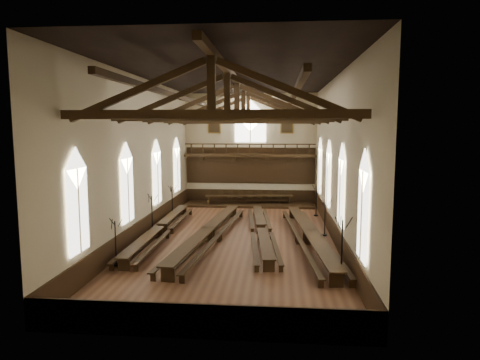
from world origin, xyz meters
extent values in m
plane|color=brown|center=(0.00, 0.00, 0.00)|extent=(26.00, 26.00, 0.00)
plane|color=#C4B694|center=(0.00, 13.00, 5.00)|extent=(12.00, 0.00, 12.00)
plane|color=#C4B694|center=(0.00, -13.00, 5.00)|extent=(12.00, 0.00, 12.00)
plane|color=#C4B694|center=(-6.00, 0.00, 5.00)|extent=(0.00, 26.00, 26.00)
plane|color=#C4B694|center=(6.00, 0.00, 5.00)|extent=(0.00, 26.00, 26.00)
plane|color=black|center=(0.00, 0.00, 10.00)|extent=(26.00, 26.00, 0.00)
cube|color=black|center=(0.00, 12.96, 0.60)|extent=(11.90, 0.08, 1.20)
cube|color=black|center=(0.00, -12.96, 0.60)|extent=(11.90, 0.08, 1.20)
cube|color=black|center=(-5.96, 0.00, 0.60)|extent=(0.08, 25.90, 1.20)
cube|color=black|center=(5.96, 0.00, 0.60)|extent=(0.08, 25.90, 1.20)
cube|color=silver|center=(-5.90, -9.00, 3.40)|extent=(0.05, 1.80, 3.60)
cube|color=silver|center=(-5.90, -9.00, 5.20)|extent=(0.05, 1.80, 1.80)
cylinder|color=#C4B694|center=(-5.86, -9.00, 3.40)|extent=(0.08, 0.08, 3.60)
cube|color=silver|center=(-5.90, -3.00, 3.40)|extent=(0.05, 1.80, 3.60)
cube|color=silver|center=(-5.90, -3.00, 5.20)|extent=(0.05, 1.80, 1.80)
cylinder|color=#C4B694|center=(-5.86, -3.00, 3.40)|extent=(0.08, 0.08, 3.60)
cube|color=silver|center=(-5.90, 3.00, 3.40)|extent=(0.05, 1.80, 3.60)
cube|color=silver|center=(-5.90, 3.00, 5.20)|extent=(0.05, 1.80, 1.80)
cylinder|color=#C4B694|center=(-5.86, 3.00, 3.40)|extent=(0.08, 0.08, 3.60)
cube|color=silver|center=(-5.90, 9.00, 3.40)|extent=(0.05, 1.80, 3.60)
cube|color=silver|center=(-5.90, 9.00, 5.20)|extent=(0.05, 1.80, 1.80)
cylinder|color=#C4B694|center=(-5.86, 9.00, 3.40)|extent=(0.08, 0.08, 3.60)
cube|color=silver|center=(5.90, -9.00, 3.40)|extent=(0.05, 1.80, 3.60)
cube|color=silver|center=(5.90, -9.00, 5.20)|extent=(0.05, 1.80, 1.80)
cylinder|color=#C4B694|center=(5.86, -9.00, 3.40)|extent=(0.08, 0.08, 3.60)
cube|color=silver|center=(5.90, -3.00, 3.40)|extent=(0.05, 1.80, 3.60)
cube|color=silver|center=(5.90, -3.00, 5.20)|extent=(0.05, 1.80, 1.80)
cylinder|color=#C4B694|center=(5.86, -3.00, 3.40)|extent=(0.08, 0.08, 3.60)
cube|color=silver|center=(5.90, 3.00, 3.40)|extent=(0.05, 1.80, 3.60)
cube|color=silver|center=(5.90, 3.00, 5.20)|extent=(0.05, 1.80, 1.80)
cylinder|color=#C4B694|center=(5.86, 3.00, 3.40)|extent=(0.08, 0.08, 3.60)
cube|color=silver|center=(5.90, 9.00, 3.40)|extent=(0.05, 1.80, 3.60)
cube|color=silver|center=(5.90, 9.00, 5.20)|extent=(0.05, 1.80, 1.80)
cylinder|color=#C4B694|center=(5.86, 9.00, 3.40)|extent=(0.08, 0.08, 3.60)
cube|color=white|center=(0.00, 12.90, 6.80)|extent=(2.80, 0.05, 2.40)
cube|color=white|center=(0.00, 12.90, 8.00)|extent=(2.80, 0.05, 2.80)
cylinder|color=#C4B694|center=(0.00, 12.86, 6.80)|extent=(0.10, 0.10, 2.40)
cube|color=#342210|center=(0.00, 12.35, 4.40)|extent=(11.80, 1.20, 0.20)
cube|color=black|center=(0.00, 12.94, 3.45)|extent=(11.80, 0.10, 3.30)
cube|color=#342210|center=(0.00, 11.81, 5.45)|extent=(11.60, 0.12, 0.10)
cube|color=#342210|center=(0.00, 11.81, 4.55)|extent=(11.60, 0.12, 0.10)
cube|color=#342210|center=(-4.50, 12.75, 4.15)|extent=(0.35, 0.40, 0.50)
cube|color=#342210|center=(-1.50, 12.75, 4.15)|extent=(0.35, 0.40, 0.50)
cube|color=#342210|center=(1.50, 12.75, 4.15)|extent=(0.35, 0.40, 0.50)
cube|color=#342210|center=(4.50, 12.75, 4.15)|extent=(0.35, 0.40, 0.50)
cube|color=brown|center=(-3.30, 12.91, 7.10)|extent=(1.15, 0.06, 1.45)
cube|color=black|center=(-3.30, 12.87, 7.10)|extent=(0.95, 0.04, 1.25)
cube|color=brown|center=(3.30, 12.91, 7.10)|extent=(1.15, 0.06, 1.45)
cube|color=black|center=(3.30, 12.87, 7.10)|extent=(0.95, 0.04, 1.25)
cube|color=#342210|center=(0.00, -10.00, 7.40)|extent=(11.70, 0.35, 0.35)
cube|color=#342210|center=(0.00, -10.00, 8.70)|extent=(0.30, 0.30, 2.40)
cube|color=#342210|center=(-2.88, -10.00, 8.30)|extent=(5.44, 0.26, 2.40)
cube|color=#342210|center=(2.88, -10.00, 8.30)|extent=(5.44, 0.26, 2.40)
cube|color=#342210|center=(0.00, -5.00, 7.40)|extent=(11.70, 0.35, 0.35)
cube|color=#342210|center=(0.00, -5.00, 8.70)|extent=(0.30, 0.30, 2.40)
cube|color=#342210|center=(-2.88, -5.00, 8.30)|extent=(5.44, 0.26, 2.40)
cube|color=#342210|center=(2.88, -5.00, 8.30)|extent=(5.44, 0.26, 2.40)
cube|color=#342210|center=(0.00, 0.00, 7.40)|extent=(11.70, 0.35, 0.35)
cube|color=#342210|center=(0.00, 0.00, 8.70)|extent=(0.30, 0.30, 2.40)
cube|color=#342210|center=(-2.88, 0.00, 8.30)|extent=(5.44, 0.26, 2.40)
cube|color=#342210|center=(2.88, 0.00, 8.30)|extent=(5.44, 0.26, 2.40)
cube|color=#342210|center=(0.00, 5.00, 7.40)|extent=(11.70, 0.35, 0.35)
cube|color=#342210|center=(0.00, 5.00, 8.70)|extent=(0.30, 0.30, 2.40)
cube|color=#342210|center=(-2.88, 5.00, 8.30)|extent=(5.44, 0.26, 2.40)
cube|color=#342210|center=(2.88, 5.00, 8.30)|extent=(5.44, 0.26, 2.40)
cube|color=#342210|center=(0.00, 10.00, 7.40)|extent=(11.70, 0.35, 0.35)
cube|color=#342210|center=(0.00, 10.00, 8.70)|extent=(0.30, 0.30, 2.40)
cube|color=#342210|center=(-2.88, 10.00, 8.30)|extent=(5.44, 0.26, 2.40)
cube|color=#342210|center=(2.88, 10.00, 8.30)|extent=(5.44, 0.26, 2.40)
cube|color=#342210|center=(-3.36, 0.00, 8.70)|extent=(0.25, 25.70, 0.25)
cube|color=#342210|center=(3.36, 0.00, 8.70)|extent=(0.25, 25.70, 0.25)
cube|color=#342210|center=(0.00, 0.00, 9.70)|extent=(0.30, 25.70, 0.30)
cube|color=#342210|center=(-4.94, -3.60, 0.69)|extent=(0.74, 6.81, 0.08)
cube|color=#342210|center=(-4.94, -6.66, 0.33)|extent=(0.58, 0.08, 0.65)
cube|color=#342210|center=(-4.94, -0.54, 0.33)|extent=(0.58, 0.08, 0.65)
cube|color=#342210|center=(-4.94, -3.60, 0.24)|extent=(0.13, 6.03, 0.08)
cube|color=#342210|center=(-5.54, -3.60, 0.41)|extent=(0.33, 6.81, 0.06)
cube|color=#342210|center=(-5.54, -6.71, 0.19)|extent=(0.22, 0.07, 0.38)
cube|color=#342210|center=(-5.54, -0.49, 0.19)|extent=(0.22, 0.07, 0.38)
cube|color=#342210|center=(-4.34, -3.59, 0.41)|extent=(0.33, 6.81, 0.06)
cube|color=#342210|center=(-4.34, -6.70, 0.19)|extent=(0.22, 0.07, 0.38)
cube|color=#342210|center=(-4.34, -0.48, 0.19)|extent=(0.22, 0.07, 0.38)
cube|color=#342210|center=(-4.94, 3.80, 0.69)|extent=(0.74, 6.81, 0.08)
cube|color=#342210|center=(-4.94, 0.74, 0.33)|extent=(0.58, 0.08, 0.65)
cube|color=#342210|center=(-4.94, 6.86, 0.33)|extent=(0.58, 0.08, 0.65)
cube|color=#342210|center=(-4.94, 3.80, 0.24)|extent=(0.13, 6.03, 0.08)
cube|color=#342210|center=(-5.54, 3.80, 0.41)|extent=(0.33, 6.81, 0.06)
cube|color=#342210|center=(-5.54, 0.69, 0.19)|extent=(0.22, 0.07, 0.38)
cube|color=#342210|center=(-5.54, 6.91, 0.19)|extent=(0.22, 0.07, 0.38)
cube|color=#342210|center=(-4.34, 3.81, 0.41)|extent=(0.33, 6.81, 0.06)
cube|color=#342210|center=(-4.34, 0.70, 0.19)|extent=(0.22, 0.07, 0.38)
cube|color=#342210|center=(-4.34, 6.92, 0.19)|extent=(0.22, 0.07, 0.38)
cube|color=#342210|center=(-1.65, -4.49, 0.78)|extent=(1.51, 7.73, 0.09)
cube|color=#342210|center=(-1.65, -7.95, 0.37)|extent=(0.66, 0.15, 0.74)
cube|color=#342210|center=(-1.65, -1.03, 0.37)|extent=(0.66, 0.15, 0.74)
cube|color=#342210|center=(-1.65, -4.49, 0.27)|extent=(0.75, 6.79, 0.09)
cube|color=#342210|center=(-2.32, -4.42, 0.46)|extent=(1.05, 7.68, 0.07)
cube|color=#342210|center=(-2.32, -7.94, 0.21)|extent=(0.25, 0.10, 0.43)
cube|color=#342210|center=(-2.32, -0.91, 0.21)|extent=(0.25, 0.10, 0.43)
cube|color=#342210|center=(-0.97, -4.56, 0.46)|extent=(1.05, 7.68, 0.07)
cube|color=#342210|center=(-0.97, -8.07, 0.21)|extent=(0.25, 0.10, 0.43)
cube|color=#342210|center=(-0.97, -1.04, 0.21)|extent=(0.25, 0.10, 0.43)
cube|color=#342210|center=(-1.65, 2.91, 0.78)|extent=(1.51, 7.73, 0.09)
cube|color=#342210|center=(-1.65, -0.55, 0.37)|extent=(0.66, 0.15, 0.74)
cube|color=#342210|center=(-1.65, 6.37, 0.37)|extent=(0.66, 0.15, 0.74)
cube|color=#342210|center=(-1.65, 2.91, 0.27)|extent=(0.75, 6.79, 0.09)
cube|color=#342210|center=(-2.32, 2.98, 0.46)|extent=(1.05, 7.68, 0.07)
cube|color=#342210|center=(-2.32, -0.54, 0.21)|extent=(0.25, 0.10, 0.43)
cube|color=#342210|center=(-2.32, 6.49, 0.21)|extent=(0.25, 0.10, 0.43)
cube|color=#342210|center=(-0.97, 2.84, 0.46)|extent=(1.05, 7.68, 0.07)
cube|color=#342210|center=(-0.97, -0.67, 0.21)|extent=(0.25, 0.10, 0.43)
cube|color=#342210|center=(-0.97, 6.36, 0.21)|extent=(0.25, 0.10, 0.43)
cube|color=#342210|center=(1.50, -3.24, 0.66)|extent=(1.24, 6.58, 0.07)
cube|color=#342210|center=(1.50, -6.18, 0.31)|extent=(0.56, 0.12, 0.63)
cube|color=#342210|center=(1.50, -0.29, 0.31)|extent=(0.56, 0.12, 0.63)
cube|color=#342210|center=(1.50, -3.24, 0.23)|extent=(0.60, 5.78, 0.07)
cube|color=#342210|center=(0.93, -3.29, 0.39)|extent=(0.85, 6.54, 0.06)
cube|color=#342210|center=(0.93, -6.28, 0.18)|extent=(0.21, 0.08, 0.36)
cube|color=#342210|center=(0.93, -0.30, 0.18)|extent=(0.21, 0.08, 0.36)
cube|color=#342210|center=(2.08, -3.19, 0.39)|extent=(0.85, 6.54, 0.06)
cube|color=#342210|center=(2.08, -6.18, 0.18)|extent=(0.21, 0.08, 0.36)
cube|color=#342210|center=(2.08, -0.20, 0.18)|extent=(0.21, 0.08, 0.36)
cube|color=#342210|center=(1.50, 4.16, 0.66)|extent=(1.24, 6.58, 0.07)
cube|color=#342210|center=(1.50, 1.22, 0.31)|extent=(0.56, 0.12, 0.63)
cube|color=#342210|center=(1.50, 7.11, 0.31)|extent=(0.56, 0.12, 0.63)
cube|color=#342210|center=(1.50, 4.16, 0.23)|extent=(0.60, 5.78, 0.07)
cube|color=#342210|center=(0.93, 4.11, 0.39)|extent=(0.85, 6.54, 0.06)
cube|color=#342210|center=(0.93, 1.12, 0.18)|extent=(0.21, 0.08, 0.36)
cube|color=#342210|center=(0.93, 7.10, 0.18)|extent=(0.21, 0.08, 0.36)
cube|color=#342210|center=(2.08, 4.21, 0.39)|extent=(0.85, 6.54, 0.06)
cube|color=#342210|center=(2.08, 1.22, 0.18)|extent=(0.21, 0.08, 0.36)
cube|color=#342210|center=(2.08, 7.20, 0.18)|extent=(0.21, 0.08, 0.36)
cube|color=#342210|center=(4.40, -4.55, 0.77)|extent=(1.46, 7.62, 0.09)
cube|color=#342210|center=(4.40, -7.97, 0.36)|extent=(0.65, 0.15, 0.73)
cube|color=#342210|center=(4.40, -1.14, 0.36)|extent=(0.65, 0.15, 0.73)
cube|color=#342210|center=(4.40, -4.55, 0.27)|extent=(0.71, 6.70, 0.09)
cube|color=#342210|center=(3.73, -4.61, 0.46)|extent=(1.01, 7.58, 0.07)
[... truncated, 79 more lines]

